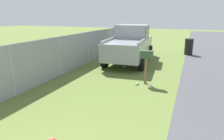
% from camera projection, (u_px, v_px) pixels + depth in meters
% --- Properties ---
extents(mailbox, '(0.22, 0.50, 1.34)m').
position_uv_depth(mailbox, '(146.00, 57.00, 7.82)').
color(mailbox, brown).
rests_on(mailbox, ground).
extents(pickup_truck, '(5.26, 2.47, 2.09)m').
position_uv_depth(pickup_truck, '(131.00, 42.00, 11.71)').
color(pickup_truck, '#93999E').
rests_on(pickup_truck, ground).
extents(trash_bin, '(0.57, 0.57, 1.09)m').
position_uv_depth(trash_bin, '(189.00, 47.00, 13.80)').
color(trash_bin, black).
rests_on(trash_bin, ground).
extents(fence_section, '(13.17, 0.07, 1.75)m').
position_uv_depth(fence_section, '(75.00, 50.00, 10.12)').
color(fence_section, '#9EA3A8').
rests_on(fence_section, ground).
extents(litter_bottle_by_mailbox, '(0.23, 0.10, 0.07)m').
position_uv_depth(litter_bottle_by_mailbox, '(137.00, 84.00, 7.95)').
color(litter_bottle_by_mailbox, '#B2D8BF').
rests_on(litter_bottle_by_mailbox, ground).
extents(litter_cup_far_scatter, '(0.13, 0.13, 0.08)m').
position_uv_depth(litter_cup_far_scatter, '(124.00, 66.00, 10.61)').
color(litter_cup_far_scatter, white).
rests_on(litter_cup_far_scatter, ground).
extents(litter_bag_midfield_b, '(0.14, 0.14, 0.14)m').
position_uv_depth(litter_bag_midfield_b, '(149.00, 86.00, 7.55)').
color(litter_bag_midfield_b, silver).
rests_on(litter_bag_midfield_b, ground).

